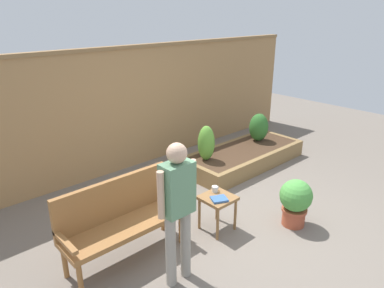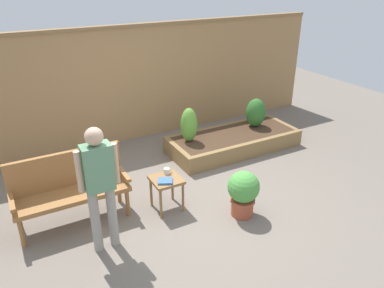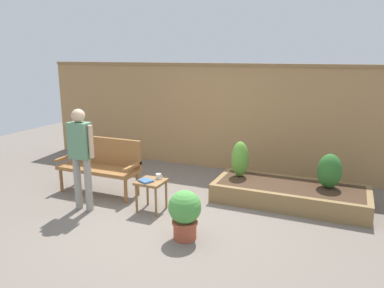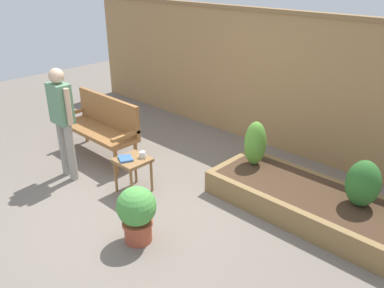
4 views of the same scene
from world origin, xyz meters
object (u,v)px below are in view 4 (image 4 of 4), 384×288
object	(u,v)px
potted_boxwood	(137,212)
garden_bench	(103,123)
side_table	(133,165)
shrub_near_bench	(255,143)
shrub_far_corner	(363,183)
person_by_bench	(62,115)
book_on_table	(126,158)
cup_on_table	(143,155)

from	to	relation	value
potted_boxwood	garden_bench	bearing A→B (deg)	153.73
garden_bench	side_table	bearing A→B (deg)	-17.85
shrub_near_bench	shrub_far_corner	size ratio (longest dim) A/B	1.12
potted_boxwood	person_by_bench	xyz separation A→B (m)	(-1.81, 0.24, 0.57)
book_on_table	shrub_near_bench	bearing A→B (deg)	76.73
garden_bench	shrub_near_bench	distance (m)	2.37
book_on_table	garden_bench	bearing A→B (deg)	-176.07
side_table	potted_boxwood	xyz separation A→B (m)	(0.83, -0.62, -0.03)
potted_boxwood	cup_on_table	bearing A→B (deg)	136.39
shrub_near_bench	shrub_far_corner	xyz separation A→B (m)	(1.43, 0.00, -0.03)
potted_boxwood	shrub_near_bench	size ratio (longest dim) A/B	1.07
cup_on_table	shrub_near_bench	world-z (taller)	shrub_near_bench
book_on_table	potted_boxwood	bearing A→B (deg)	-6.05
side_table	person_by_bench	distance (m)	1.17
garden_bench	side_table	distance (m)	1.26
book_on_table	shrub_far_corner	size ratio (longest dim) A/B	0.36
book_on_table	shrub_far_corner	bearing A→B (deg)	53.53
book_on_table	shrub_near_bench	xyz separation A→B (m)	(1.07, 1.32, 0.11)
potted_boxwood	shrub_far_corner	bearing A→B (deg)	49.17
book_on_table	shrub_near_bench	world-z (taller)	shrub_near_bench
garden_bench	cup_on_table	size ratio (longest dim) A/B	12.59
cup_on_table	shrub_far_corner	bearing A→B (deg)	25.47
cup_on_table	potted_boxwood	bearing A→B (deg)	-43.61
side_table	cup_on_table	distance (m)	0.18
person_by_bench	garden_bench	bearing A→B (deg)	106.11
cup_on_table	potted_boxwood	size ratio (longest dim) A/B	0.18
cup_on_table	shrub_near_bench	bearing A→B (deg)	50.01
garden_bench	shrub_near_bench	world-z (taller)	garden_bench
garden_bench	shrub_near_bench	size ratio (longest dim) A/B	2.37
garden_bench	cup_on_table	distance (m)	1.29
side_table	shrub_near_bench	distance (m)	1.63
shrub_near_bench	side_table	bearing A→B (deg)	-129.12
book_on_table	shrub_far_corner	xyz separation A→B (m)	(2.50, 1.32, 0.08)
side_table	book_on_table	distance (m)	0.13
side_table	cup_on_table	size ratio (longest dim) A/B	4.20
shrub_near_bench	book_on_table	bearing A→B (deg)	-128.90
garden_bench	person_by_bench	bearing A→B (deg)	-73.89
garden_bench	person_by_bench	size ratio (longest dim) A/B	0.92
side_table	shrub_far_corner	size ratio (longest dim) A/B	0.88
side_table	book_on_table	size ratio (longest dim) A/B	2.48
side_table	book_on_table	world-z (taller)	book_on_table
person_by_bench	side_table	bearing A→B (deg)	20.88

